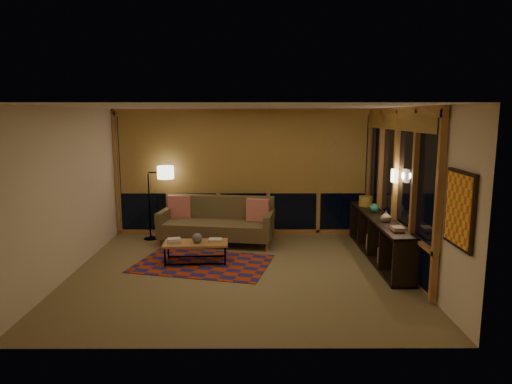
{
  "coord_description": "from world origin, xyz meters",
  "views": [
    {
      "loc": [
        0.24,
        -7.22,
        2.58
      ],
      "look_at": [
        0.27,
        0.41,
        1.28
      ],
      "focal_mm": 32.0,
      "sensor_mm": 36.0,
      "label": 1
    }
  ],
  "objects_px": {
    "sofa": "(217,222)",
    "coffee_table": "(196,252)",
    "bookshelf": "(378,237)",
    "floor_lamp": "(149,203)"
  },
  "relations": [
    {
      "from": "sofa",
      "to": "bookshelf",
      "type": "bearing_deg",
      "value": -8.6
    },
    {
      "from": "sofa",
      "to": "bookshelf",
      "type": "height_order",
      "value": "sofa"
    },
    {
      "from": "sofa",
      "to": "coffee_table",
      "type": "relative_size",
      "value": 2.01
    },
    {
      "from": "sofa",
      "to": "floor_lamp",
      "type": "relative_size",
      "value": 1.45
    },
    {
      "from": "bookshelf",
      "to": "sofa",
      "type": "bearing_deg",
      "value": 162.86
    },
    {
      "from": "sofa",
      "to": "coffee_table",
      "type": "xyz_separation_m",
      "value": [
        -0.27,
        -1.2,
        -0.27
      ]
    },
    {
      "from": "coffee_table",
      "to": "bookshelf",
      "type": "xyz_separation_m",
      "value": [
        3.28,
        0.27,
        0.2
      ]
    },
    {
      "from": "coffee_table",
      "to": "bookshelf",
      "type": "distance_m",
      "value": 3.29
    },
    {
      "from": "floor_lamp",
      "to": "bookshelf",
      "type": "height_order",
      "value": "floor_lamp"
    },
    {
      "from": "coffee_table",
      "to": "floor_lamp",
      "type": "distance_m",
      "value": 2.03
    }
  ]
}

